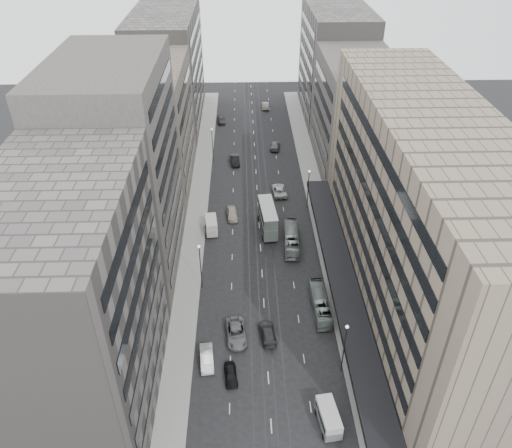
{
  "coord_description": "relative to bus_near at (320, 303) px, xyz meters",
  "views": [
    {
      "loc": [
        -2.84,
        -48.09,
        53.56
      ],
      "look_at": [
        -0.87,
        19.77,
        6.67
      ],
      "focal_mm": 35.0,
      "sensor_mm": 36.0,
      "label": 1
    }
  ],
  "objects": [
    {
      "name": "sedan_6",
      "position": [
        -3.85,
        34.15,
        -0.51
      ],
      "size": [
        3.22,
        6.12,
        1.64
      ],
      "primitive_type": "imported",
      "rotation": [
        0.0,
        0.0,
        3.23
      ],
      "color": "silver",
      "rests_on": "ground"
    },
    {
      "name": "sedan_1",
      "position": [
        -16.48,
        -9.42,
        -0.52
      ],
      "size": [
        2.2,
        5.04,
        1.61
      ],
      "primitive_type": "imported",
      "rotation": [
        0.0,
        0.0,
        0.1
      ],
      "color": "silver",
      "rests_on": "ground"
    },
    {
      "name": "sedan_8",
      "position": [
        -16.84,
        71.3,
        -0.53
      ],
      "size": [
        2.45,
        4.87,
        1.59
      ],
      "primitive_type": "imported",
      "rotation": [
        0.0,
        0.0,
        0.12
      ],
      "color": "#2A2B2D",
      "rests_on": "ground"
    },
    {
      "name": "sedan_9",
      "position": [
        -4.57,
        81.2,
        -0.49
      ],
      "size": [
        1.85,
        5.12,
        1.68
      ],
      "primitive_type": "imported",
      "rotation": [
        0.0,
        0.0,
        3.13
      ],
      "color": "gray",
      "rests_on": "ground"
    },
    {
      "name": "building_left_b",
      "position": [
        -29.84,
        12.73,
        15.67
      ],
      "size": [
        15.0,
        26.0,
        34.0
      ],
      "primitive_type": "cube",
      "color": "#45413C",
      "rests_on": "ground"
    },
    {
      "name": "double_decker",
      "position": [
        -6.84,
        21.28,
        1.35
      ],
      "size": [
        3.49,
        9.26,
        4.96
      ],
      "rotation": [
        0.0,
        0.0,
        0.09
      ],
      "color": "slate",
      "rests_on": "ground"
    },
    {
      "name": "sedan_7",
      "position": [
        -3.41,
        55.26,
        -0.56
      ],
      "size": [
        2.88,
        5.57,
        1.54
      ],
      "primitive_type": "imported",
      "rotation": [
        0.0,
        0.0,
        3.0
      ],
      "color": "#5C5B5E",
      "rests_on": "ground"
    },
    {
      "name": "building_right_mid",
      "position": [
        13.16,
        45.73,
        10.67
      ],
      "size": [
        15.0,
        28.0,
        24.0
      ],
      "primitive_type": "cube",
      "color": "#45413C",
      "rests_on": "ground"
    },
    {
      "name": "sedan_3",
      "position": [
        -8.11,
        -5.13,
        -0.57
      ],
      "size": [
        2.7,
        5.43,
        1.51
      ],
      "primitive_type": "imported",
      "rotation": [
        0.0,
        0.0,
        3.25
      ],
      "color": "#27282A",
      "rests_on": "ground"
    },
    {
      "name": "sedan_5",
      "position": [
        -13.0,
        47.72,
        -0.47
      ],
      "size": [
        2.25,
        5.36,
        1.72
      ],
      "primitive_type": "imported",
      "rotation": [
        0.0,
        0.0,
        0.08
      ],
      "color": "black",
      "rests_on": "ground"
    },
    {
      "name": "vw_microbus",
      "position": [
        -1.61,
        -19.28,
        0.15
      ],
      "size": [
        2.78,
        5.14,
        2.65
      ],
      "rotation": [
        0.0,
        0.0,
        0.14
      ],
      "color": "slate",
      "rests_on": "ground"
    },
    {
      "name": "department_store",
      "position": [
        13.12,
        1.73,
        13.62
      ],
      "size": [
        19.2,
        60.0,
        30.0
      ],
      "color": "#7C6B5B",
      "rests_on": "ground"
    },
    {
      "name": "building_left_d",
      "position": [
        -29.84,
        72.73,
        12.67
      ],
      "size": [
        15.0,
        38.0,
        28.0
      ],
      "primitive_type": "cube",
      "color": "#67625D",
      "rests_on": "ground"
    },
    {
      "name": "building_left_c",
      "position": [
        -29.84,
        39.73,
        11.17
      ],
      "size": [
        15.0,
        28.0,
        25.0
      ],
      "primitive_type": "cube",
      "color": "#675C50",
      "rests_on": "ground"
    },
    {
      "name": "lamp_right_far",
      "position": [
        1.36,
        28.73,
        3.88
      ],
      "size": [
        0.44,
        0.44,
        8.32
      ],
      "color": "#262628",
      "rests_on": "ground"
    },
    {
      "name": "sedan_2",
      "position": [
        -12.56,
        -5.08,
        -0.49
      ],
      "size": [
        3.37,
        6.29,
        1.68
      ],
      "primitive_type": "imported",
      "rotation": [
        0.0,
        0.0,
        0.1
      ],
      "color": "slate",
      "rests_on": "ground"
    },
    {
      "name": "sidewalk_left",
      "position": [
        -20.34,
        31.23,
        -1.25
      ],
      "size": [
        4.0,
        125.0,
        0.15
      ],
      "primitive_type": "cube",
      "color": "gray",
      "rests_on": "ground"
    },
    {
      "name": "panel_van",
      "position": [
        -17.17,
        20.8,
        0.24
      ],
      "size": [
        2.63,
        4.72,
        2.85
      ],
      "rotation": [
        0.0,
        0.0,
        0.11
      ],
      "color": "#B9B4A7",
      "rests_on": "ground"
    },
    {
      "name": "ground",
      "position": [
        -8.34,
        -6.27,
        -1.33
      ],
      "size": [
        220.0,
        220.0,
        0.0
      ],
      "primitive_type": "plane",
      "color": "black",
      "rests_on": "ground"
    },
    {
      "name": "lamp_left_near",
      "position": [
        -18.04,
        5.73,
        3.88
      ],
      "size": [
        0.44,
        0.44,
        8.32
      ],
      "color": "#262628",
      "rests_on": "ground"
    },
    {
      "name": "bus_near",
      "position": [
        0.0,
        0.0,
        0.0
      ],
      "size": [
        2.51,
        9.6,
        2.66
      ],
      "primitive_type": "imported",
      "rotation": [
        0.0,
        0.0,
        3.17
      ],
      "color": "gray",
      "rests_on": "ground"
    },
    {
      "name": "lamp_left_far",
      "position": [
        -18.04,
        48.73,
        3.88
      ],
      "size": [
        0.44,
        0.44,
        8.32
      ],
      "color": "#262628",
      "rests_on": "ground"
    },
    {
      "name": "building_left_a",
      "position": [
        -29.84,
        -14.27,
        13.67
      ],
      "size": [
        15.0,
        28.0,
        30.0
      ],
      "primitive_type": "cube",
      "color": "#67625D",
      "rests_on": "ground"
    },
    {
      "name": "sidewalk_right",
      "position": [
        3.66,
        31.23,
        -1.25
      ],
      "size": [
        4.0,
        125.0,
        0.15
      ],
      "primitive_type": "cube",
      "color": "gray",
      "rests_on": "ground"
    },
    {
      "name": "sedan_0",
      "position": [
        -13.23,
        -12.13,
        -0.64
      ],
      "size": [
        2.04,
        4.19,
        1.38
      ],
      "primitive_type": "imported",
      "rotation": [
        0.0,
        0.0,
        0.11
      ],
      "color": "black",
      "rests_on": "ground"
    },
    {
      "name": "building_right_far",
      "position": [
        13.16,
        75.73,
        12.67
      ],
      "size": [
        15.0,
        32.0,
        28.0
      ],
      "primitive_type": "cube",
      "color": "#67625D",
      "rests_on": "ground"
    },
    {
      "name": "sedan_4",
      "position": [
        -13.44,
        25.6,
        -0.49
      ],
      "size": [
        2.42,
        5.1,
        1.69
      ],
      "primitive_type": "imported",
      "rotation": [
        0.0,
        0.0,
        0.09
      ],
      "color": "#AEA390",
      "rests_on": "ground"
    },
    {
      "name": "bus_far",
      "position": [
        -2.87,
        16.35,
        0.07
      ],
      "size": [
        2.93,
        10.18,
        2.8
      ],
      "primitive_type": "imported",
      "rotation": [
        0.0,
        0.0,
        3.08
      ],
      "color": "#919D96",
      "rests_on": "ground"
    },
    {
      "name": "lamp_right_near",
      "position": [
        1.36,
        -11.27,
        3.88
      ],
      "size": [
        0.44,
        0.44,
        8.32
      ],
      "color": "#262628",
      "rests_on": "ground"
    }
  ]
}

